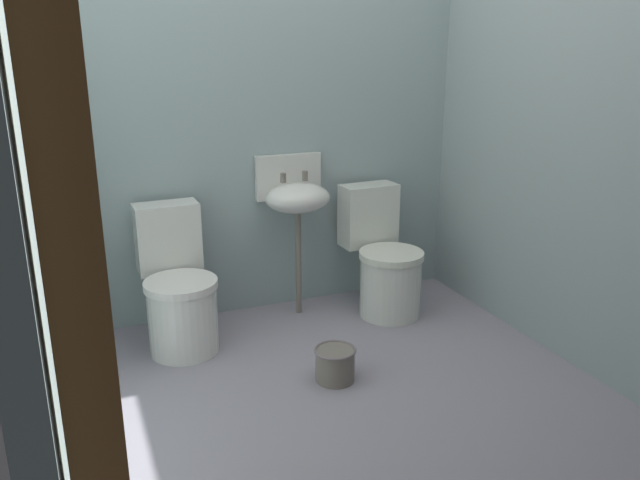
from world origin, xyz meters
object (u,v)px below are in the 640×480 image
toilet_left (178,292)px  wooden_door_post (74,263)px  bucket (335,363)px  toilet_right (384,262)px  sink (296,196)px

toilet_left → wooden_door_post: bearing=72.8°
toilet_left → bucket: toilet_left is taller
wooden_door_post → toilet_right: size_ratio=2.98×
toilet_right → sink: 0.70m
toilet_right → sink: bearing=-22.9°
toilet_left → bucket: bearing=131.8°
toilet_right → bucket: size_ratio=3.61×
wooden_door_post → toilet_left: bearing=74.0°
sink → bucket: size_ratio=4.58×
toilet_left → toilet_right: size_ratio=1.00×
toilet_left → sink: bearing=-167.6°
wooden_door_post → toilet_left: size_ratio=2.98×
toilet_left → sink: 0.91m
bucket → toilet_right: bearing=47.7°
toilet_right → toilet_left: bearing=-2.8°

